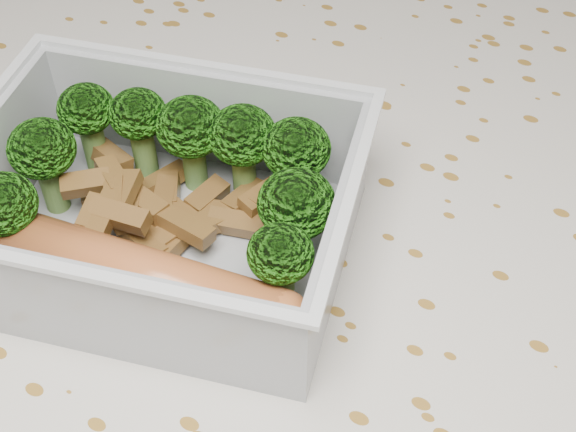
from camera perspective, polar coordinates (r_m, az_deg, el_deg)
The scene contains 6 objects.
dining_table at distance 0.51m, azimuth 0.45°, elevation -8.19°, with size 1.40×0.90×0.75m.
tablecloth at distance 0.47m, azimuth 0.49°, elevation -4.68°, with size 1.46×0.96×0.19m.
lunch_container at distance 0.42m, azimuth -8.88°, elevation -0.23°, with size 0.23×0.20×0.07m.
broccoli_florets at distance 0.42m, azimuth -7.58°, elevation 3.75°, with size 0.18×0.14×0.06m.
meat_pile at distance 0.44m, azimuth -8.83°, elevation 0.84°, with size 0.12×0.10×0.03m.
sausage at distance 0.40m, azimuth -10.42°, elevation -4.32°, with size 0.17×0.05×0.03m.
Camera 1 is at (0.14, -0.26, 1.09)m, focal length 50.00 mm.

